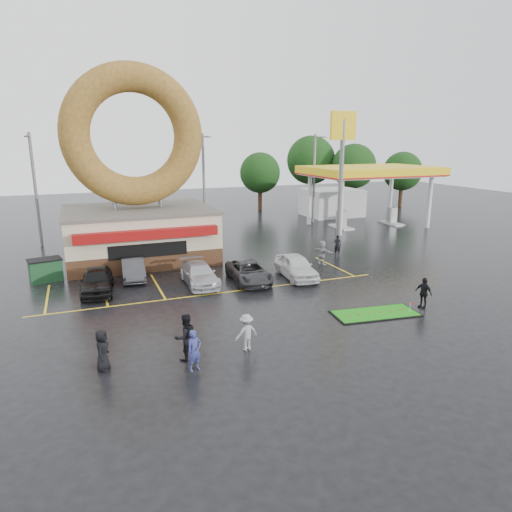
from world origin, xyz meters
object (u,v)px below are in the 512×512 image
object	(u,v)px
person_cameraman	(423,293)
putting_green	(375,313)
person_blue	(194,350)
car_grey	(249,272)
donut_shop	(137,197)
dumpster	(46,270)
gas_station	(352,186)
car_white	(296,266)
streetlight_right	(314,176)
streetlight_mid	(204,181)
streetlight_left	(35,187)
car_dgrey	(133,269)
shell_sign	(342,153)
car_black	(97,280)
car_silver	(199,274)

from	to	relation	value
person_cameraman	putting_green	bearing A→B (deg)	-107.38
person_blue	car_grey	bearing A→B (deg)	40.37
donut_shop	dumpster	size ratio (longest dim) A/B	7.50
gas_station	car_white	distance (m)	22.17
car_grey	car_white	xyz separation A→B (m)	(3.05, -0.28, 0.11)
car_grey	putting_green	bearing A→B (deg)	-58.04
dumpster	putting_green	xyz separation A→B (m)	(15.50, -12.05, -0.62)
donut_shop	streetlight_right	distance (m)	21.00
streetlight_mid	streetlight_left	bearing A→B (deg)	-175.91
car_dgrey	dumpster	size ratio (longest dim) A/B	2.13
shell_sign	streetlight_right	distance (m)	10.68
streetlight_mid	putting_green	world-z (taller)	streetlight_mid
donut_shop	car_white	xyz separation A→B (m)	(8.39, -8.45, -3.73)
gas_station	car_black	distance (m)	30.43
shell_sign	car_silver	size ratio (longest dim) A/B	2.43
streetlight_left	streetlight_right	distance (m)	26.08
car_silver	person_cameraman	bearing A→B (deg)	-39.11
car_silver	car_white	size ratio (longest dim) A/B	1.02
car_dgrey	car_silver	distance (m)	4.38
car_silver	putting_green	distance (m)	10.54
streetlight_mid	car_silver	xyz separation A→B (m)	(-4.60, -15.51, -4.15)
streetlight_left	car_silver	xyz separation A→B (m)	(9.40, -14.51, -4.15)
car_dgrey	gas_station	bearing A→B (deg)	31.85
streetlight_right	car_black	bearing A→B (deg)	-144.57
streetlight_left	person_cameraman	world-z (taller)	streetlight_left
gas_station	streetlight_left	world-z (taller)	streetlight_left
shell_sign	person_cameraman	bearing A→B (deg)	-104.83
car_black	person_blue	world-z (taller)	person_blue
gas_station	shell_sign	distance (m)	11.93
car_white	putting_green	xyz separation A→B (m)	(0.92, -7.04, -0.70)
car_silver	donut_shop	bearing A→B (deg)	108.02
car_black	person_cameraman	bearing A→B (deg)	-23.79
car_silver	person_blue	size ratio (longest dim) A/B	2.72
donut_shop	car_dgrey	xyz separation A→B (m)	(-1.13, -4.97, -3.83)
shell_sign	streetlight_right	bearing A→B (deg)	73.17
car_silver	car_white	xyz separation A→B (m)	(6.00, -0.89, 0.10)
car_dgrey	person_blue	bearing A→B (deg)	-83.16
streetlight_right	car_silver	size ratio (longest dim) A/B	2.07
dumpster	car_black	bearing A→B (deg)	-63.51
gas_station	streetlight_right	world-z (taller)	streetlight_right
streetlight_mid	gas_station	bearing A→B (deg)	0.08
person_cameraman	streetlight_right	bearing A→B (deg)	149.08
car_grey	car_white	size ratio (longest dim) A/B	1.04
gas_station	streetlight_right	distance (m)	4.26
gas_station	putting_green	size ratio (longest dim) A/B	3.05
shell_sign	putting_green	xyz separation A→B (m)	(-6.69, -14.51, -7.34)
streetlight_left	car_white	xyz separation A→B (m)	(15.39, -15.40, -4.05)
donut_shop	car_grey	world-z (taller)	donut_shop
streetlight_mid	car_dgrey	distance (m)	15.82
car_dgrey	car_white	distance (m)	10.14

